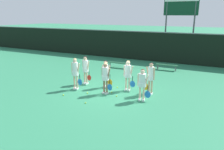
% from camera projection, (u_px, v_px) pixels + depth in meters
% --- Properties ---
extents(ground_plane, '(140.00, 140.00, 0.00)m').
position_uv_depth(ground_plane, '(111.00, 91.00, 12.22)').
color(ground_plane, '#2D7F56').
extents(fence_windscreen, '(60.00, 0.08, 2.68)m').
position_uv_depth(fence_windscreen, '(155.00, 47.00, 19.57)').
color(fence_windscreen, black).
rests_on(fence_windscreen, ground_plane).
extents(scoreboard, '(3.05, 0.15, 5.56)m').
position_uv_depth(scoreboard, '(181.00, 13.00, 19.74)').
color(scoreboard, '#515156').
rests_on(scoreboard, ground_plane).
extents(bench_courtside, '(1.93, 0.40, 0.43)m').
position_uv_depth(bench_courtside, '(118.00, 63.00, 17.52)').
color(bench_courtside, '#19472D').
rests_on(bench_courtside, ground_plane).
extents(bench_far, '(1.67, 0.41, 0.43)m').
position_uv_depth(bench_far, '(167.00, 65.00, 16.75)').
color(bench_far, '#19472D').
rests_on(bench_far, ground_plane).
extents(player_0, '(0.64, 0.36, 1.81)m').
position_uv_depth(player_0, '(75.00, 71.00, 12.29)').
color(player_0, beige).
rests_on(player_0, ground_plane).
extents(player_1, '(0.65, 0.39, 1.71)m').
position_uv_depth(player_1, '(105.00, 76.00, 11.59)').
color(player_1, '#8C664C').
rests_on(player_1, ground_plane).
extents(player_2, '(0.69, 0.40, 1.61)m').
position_uv_depth(player_2, '(142.00, 82.00, 10.67)').
color(player_2, beige).
rests_on(player_2, ground_plane).
extents(player_3, '(0.64, 0.37, 1.73)m').
position_uv_depth(player_3, '(86.00, 68.00, 13.26)').
color(player_3, beige).
rests_on(player_3, ground_plane).
extents(player_4, '(0.65, 0.35, 1.60)m').
position_uv_depth(player_4, '(106.00, 72.00, 12.65)').
color(player_4, tan).
rests_on(player_4, ground_plane).
extents(player_5, '(0.69, 0.39, 1.72)m').
position_uv_depth(player_5, '(128.00, 73.00, 12.10)').
color(player_5, beige).
rests_on(player_5, ground_plane).
extents(player_6, '(0.62, 0.34, 1.74)m').
position_uv_depth(player_6, '(151.00, 76.00, 11.53)').
color(player_6, tan).
rests_on(player_6, ground_plane).
extents(tennis_ball_0, '(0.06, 0.06, 0.06)m').
position_uv_depth(tennis_ball_0, '(86.00, 103.00, 10.54)').
color(tennis_ball_0, '#CCE033').
rests_on(tennis_ball_0, ground_plane).
extents(tennis_ball_1, '(0.07, 0.07, 0.07)m').
position_uv_depth(tennis_ball_1, '(63.00, 95.00, 11.55)').
color(tennis_ball_1, '#CCE033').
rests_on(tennis_ball_1, ground_plane).
extents(tennis_ball_2, '(0.06, 0.06, 0.06)m').
position_uv_depth(tennis_ball_2, '(117.00, 96.00, 11.41)').
color(tennis_ball_2, '#CCE033').
rests_on(tennis_ball_2, ground_plane).
extents(tennis_ball_3, '(0.07, 0.07, 0.07)m').
position_uv_depth(tennis_ball_3, '(88.00, 79.00, 14.48)').
color(tennis_ball_3, '#CCE033').
rests_on(tennis_ball_3, ground_plane).
extents(tennis_ball_4, '(0.07, 0.07, 0.07)m').
position_uv_depth(tennis_ball_4, '(112.00, 92.00, 11.98)').
color(tennis_ball_4, '#CCE033').
rests_on(tennis_ball_4, ground_plane).
extents(tennis_ball_5, '(0.07, 0.07, 0.07)m').
position_uv_depth(tennis_ball_5, '(117.00, 87.00, 12.76)').
color(tennis_ball_5, '#CCE033').
rests_on(tennis_ball_5, ground_plane).
extents(tennis_ball_6, '(0.07, 0.07, 0.07)m').
position_uv_depth(tennis_ball_6, '(87.00, 93.00, 11.84)').
color(tennis_ball_6, '#CCE033').
rests_on(tennis_ball_6, ground_plane).
extents(tennis_ball_7, '(0.07, 0.07, 0.07)m').
position_uv_depth(tennis_ball_7, '(79.00, 83.00, 13.64)').
color(tennis_ball_7, '#CCE033').
rests_on(tennis_ball_7, ground_plane).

